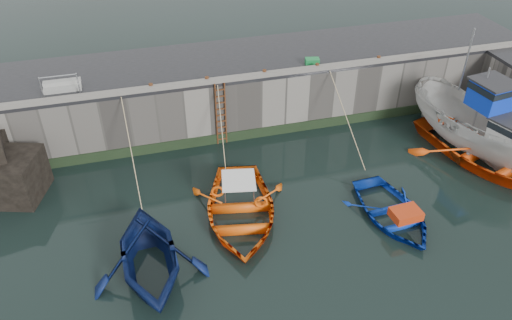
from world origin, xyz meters
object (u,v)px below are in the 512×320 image
object	(u,v)px
boat_far_orange	(491,152)
bollard_a	(151,86)
bollard_d	(317,66)
boat_near_navy	(391,216)
ladder	(221,115)
boat_near_blue	(240,217)
boat_far_white	(471,126)
boat_near_white	(152,274)
bollard_c	(264,73)
bollard_e	(379,59)
fish_crate	(312,61)
bollard_b	(207,80)

from	to	relation	value
boat_far_orange	bollard_a	xyz separation A→B (m)	(-14.51, 5.10, 2.80)
bollard_d	boat_near_navy	bearing A→B (deg)	-85.59
ladder	boat_near_blue	bearing A→B (deg)	-94.91
ladder	boat_far_white	size ratio (longest dim) A/B	0.42
boat_near_blue	boat_near_navy	xyz separation A→B (m)	(5.83, -1.58, 0.00)
ladder	boat_near_blue	size ratio (longest dim) A/B	0.56
boat_near_white	bollard_c	world-z (taller)	bollard_c
ladder	bollard_c	xyz separation A→B (m)	(2.20, 0.34, 1.71)
boat_near_white	bollard_e	xyz separation A→B (m)	(12.17, 7.80, 3.30)
bollard_c	boat_near_blue	bearing A→B (deg)	-114.88
ladder	boat_far_orange	bearing A→B (deg)	-22.48
boat_near_blue	bollard_c	distance (m)	7.14
boat_near_blue	boat_far_white	world-z (taller)	boat_far_white
boat_far_white	fish_crate	size ratio (longest dim) A/B	11.36
ladder	boat_far_white	xyz separation A→B (m)	(11.18, -3.42, -0.42)
boat_near_white	fish_crate	size ratio (longest dim) A/B	7.40
boat_near_blue	fish_crate	size ratio (longest dim) A/B	8.58
boat_far_white	bollard_b	xyz separation A→B (m)	(-11.68, 3.75, 2.13)
bollard_b	boat_far_orange	bearing A→B (deg)	-23.00
ladder	bollard_d	distance (m)	5.11
boat_near_navy	bollard_a	distance (m)	11.60
fish_crate	bollard_a	world-z (taller)	same
boat_near_blue	bollard_c	size ratio (longest dim) A/B	20.40
boat_near_white	bollard_d	distance (m)	12.33
ladder	boat_far_white	world-z (taller)	boat_far_white
boat_near_navy	bollard_b	bearing A→B (deg)	125.52
boat_far_white	bollard_d	xyz separation A→B (m)	(-6.38, 3.75, 2.13)
fish_crate	bollard_d	distance (m)	0.59
boat_near_white	boat_near_navy	size ratio (longest dim) A/B	1.11
boat_near_white	bollard_d	xyz separation A→B (m)	(8.97, 7.80, 3.30)
boat_near_navy	boat_far_white	xyz separation A→B (m)	(5.81, 3.57, 1.17)
boat_far_white	fish_crate	distance (m)	8.02
boat_near_white	bollard_a	xyz separation A→B (m)	(1.17, 7.80, 3.30)
boat_far_white	bollard_e	bearing A→B (deg)	122.01
bollard_a	boat_near_navy	bearing A→B (deg)	-41.20
boat_far_white	ladder	bearing A→B (deg)	154.73
ladder	boat_near_blue	world-z (taller)	ladder
boat_near_blue	boat_far_orange	size ratio (longest dim) A/B	0.65
bollard_c	boat_near_navy	bearing A→B (deg)	-66.63
boat_near_navy	bollard_a	world-z (taller)	bollard_a
boat_far_orange	bollard_b	xyz separation A→B (m)	(-12.01, 5.10, 2.80)
boat_far_orange	bollard_b	distance (m)	13.34
bollard_c	bollard_e	world-z (taller)	same
bollard_d	boat_far_orange	bearing A→B (deg)	-37.23
boat_near_blue	boat_far_white	bearing A→B (deg)	20.61
boat_near_white	boat_far_orange	distance (m)	15.91
bollard_c	bollard_d	distance (m)	2.60
bollard_b	bollard_d	xyz separation A→B (m)	(5.30, 0.00, 0.00)
boat_far_orange	bollard_c	size ratio (longest dim) A/B	31.22
boat_near_white	boat_near_blue	distance (m)	4.23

